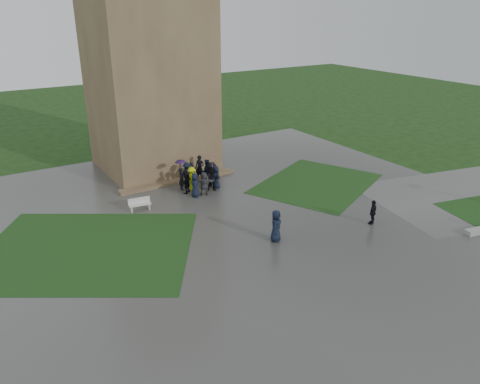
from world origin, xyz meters
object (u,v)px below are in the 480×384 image
tower (147,51)px  pedestrian_mid (276,226)px  pedestrian_near (373,212)px  bench (140,204)px

tower → pedestrian_mid: (0.69, -15.61, -8.07)m
pedestrian_mid → pedestrian_near: (6.17, -1.32, -0.15)m
bench → pedestrian_near: 14.44m
pedestrian_near → bench: bearing=-62.0°
tower → pedestrian_near: tower is taller
pedestrian_mid → bench: bearing=80.2°
pedestrian_mid → pedestrian_near: pedestrian_mid is taller
tower → bench: (-4.22, -7.67, -8.56)m
bench → pedestrian_mid: pedestrian_mid is taller
tower → pedestrian_mid: size_ratio=9.86×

